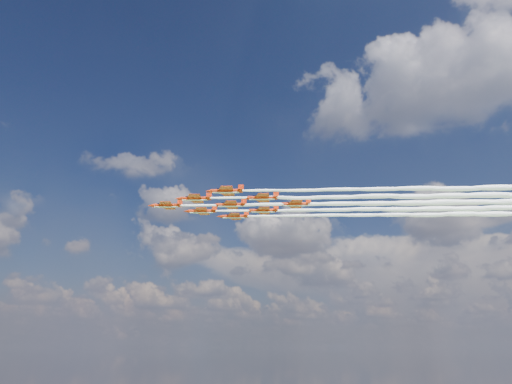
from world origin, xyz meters
TOP-DOWN VIEW (x-y plane):
  - jet_lead at (18.11, 11.38)m, footprint 82.69×52.52m
  - jet_row2_port at (29.01, 10.64)m, footprint 82.69×52.52m
  - jet_row2_starb at (22.33, 21.45)m, footprint 82.69×52.52m
  - jet_row3_port at (39.91, 9.90)m, footprint 82.69×52.52m
  - jet_row3_centre at (33.23, 20.71)m, footprint 82.69×52.52m
  - jet_row3_starb at (26.55, 31.52)m, footprint 82.69×52.52m
  - jet_row4_port at (44.13, 19.97)m, footprint 82.69×52.52m
  - jet_row4_starb at (37.45, 30.78)m, footprint 82.69×52.52m
  - jet_tail at (48.34, 30.05)m, footprint 82.69×52.52m

SIDE VIEW (x-z plane):
  - jet_lead at x=18.11m, z-range 84.23..86.63m
  - jet_row2_port at x=29.01m, z-range 84.23..86.63m
  - jet_row2_starb at x=22.33m, z-range 84.23..86.63m
  - jet_row3_port at x=39.91m, z-range 84.23..86.63m
  - jet_row3_centre at x=33.23m, z-range 84.23..86.63m
  - jet_row3_starb at x=26.55m, z-range 84.23..86.63m
  - jet_row4_port at x=44.13m, z-range 84.23..86.63m
  - jet_row4_starb at x=37.45m, z-range 84.23..86.63m
  - jet_tail at x=48.34m, z-range 84.23..86.63m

